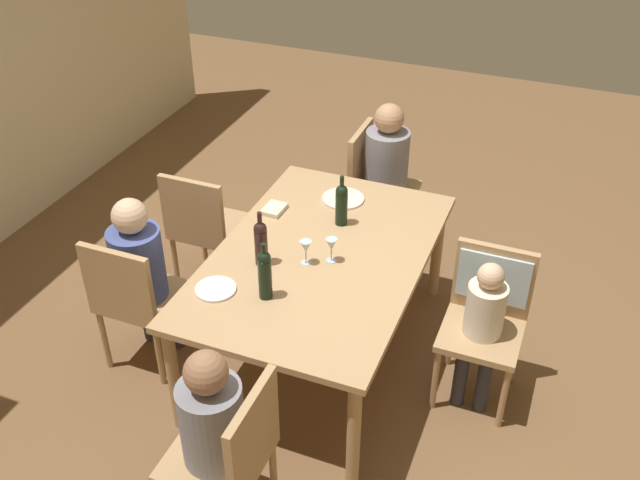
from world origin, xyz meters
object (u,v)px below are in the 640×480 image
at_px(chair_left_end, 232,453).
at_px(dinner_plate_guest_left, 343,199).
at_px(person_child_small, 483,323).
at_px(wine_glass_centre, 331,245).
at_px(wine_bottle_short_olive, 265,273).
at_px(wine_glass_near_left, 306,248).
at_px(person_woman_host, 208,430).
at_px(wine_bottle_tall_green, 261,242).
at_px(chair_far_left, 134,295).
at_px(chair_near, 489,302).
at_px(chair_far_right, 203,223).
at_px(person_man_bearded, 390,168).
at_px(handbag, 237,241).
at_px(chair_right_end, 374,180).
at_px(dining_table, 320,265).
at_px(dinner_plate_host, 216,289).
at_px(wine_bottle_dark_red, 342,203).

height_order(chair_left_end, dinner_plate_guest_left, chair_left_end).
distance_m(person_child_small, wine_glass_centre, 0.93).
relative_size(wine_bottle_short_olive, wine_glass_near_left, 2.27).
xyz_separation_m(person_woman_host, wine_bottle_tall_green, (1.09, 0.25, 0.26)).
distance_m(chair_far_left, person_child_small, 1.98).
bearing_deg(chair_left_end, chair_far_left, 52.94).
xyz_separation_m(chair_near, dinner_plate_guest_left, (0.49, 1.05, 0.16)).
bearing_deg(wine_glass_centre, chair_far_right, 71.21).
relative_size(chair_near, wine_bottle_short_olive, 2.72).
relative_size(chair_near, person_man_bearded, 0.80).
distance_m(person_man_bearded, handbag, 1.25).
distance_m(chair_near, handbag, 2.08).
bearing_deg(handbag, chair_right_end, -58.82).
xyz_separation_m(dining_table, dinner_plate_guest_left, (0.62, 0.09, 0.08)).
distance_m(dinner_plate_host, dinner_plate_guest_left, 1.17).
bearing_deg(wine_bottle_short_olive, dinner_plate_host, 100.52).
bearing_deg(chair_far_right, wine_bottle_short_olive, -43.01).
distance_m(chair_far_left, wine_bottle_short_olive, 0.92).
relative_size(chair_far_left, wine_bottle_tall_green, 2.74).
distance_m(chair_far_left, dinner_plate_host, 0.61).
bearing_deg(chair_left_end, person_child_small, -34.68).
bearing_deg(chair_near, wine_bottle_tall_green, 14.61).
relative_size(dining_table, person_man_bearded, 1.59).
bearing_deg(dinner_plate_host, chair_far_right, 34.15).
distance_m(dining_table, wine_glass_near_left, 0.21).
relative_size(wine_bottle_short_olive, dinner_plate_guest_left, 1.25).
bearing_deg(person_child_small, wine_bottle_dark_red, -21.27).
relative_size(dining_table, handbag, 6.48).
height_order(chair_near, wine_bottle_tall_green, wine_bottle_tall_green).
bearing_deg(wine_bottle_tall_green, wine_bottle_short_olive, -150.60).
distance_m(person_woman_host, wine_bottle_dark_red, 1.66).
xyz_separation_m(chair_left_end, person_woman_host, (0.00, 0.11, 0.11)).
height_order(chair_near, dinner_plate_guest_left, chair_near).
bearing_deg(dinner_plate_guest_left, dining_table, -172.11).
height_order(person_woman_host, person_child_small, person_woman_host).
bearing_deg(dinner_plate_host, dinner_plate_guest_left, -15.49).
xyz_separation_m(chair_far_left, wine_bottle_dark_red, (0.84, -0.96, 0.36)).
height_order(wine_bottle_short_olive, dinner_plate_guest_left, wine_bottle_short_olive).
bearing_deg(chair_far_left, chair_left_end, -37.06).
height_order(person_woman_host, wine_bottle_tall_green, person_woman_host).
xyz_separation_m(wine_glass_near_left, dinner_plate_guest_left, (0.72, 0.04, -0.10)).
bearing_deg(dinner_plate_host, chair_left_end, -148.04).
height_order(chair_near, wine_glass_centre, chair_near).
height_order(person_man_bearded, wine_bottle_tall_green, person_man_bearded).
bearing_deg(dinner_plate_host, wine_bottle_short_olive, -79.48).
xyz_separation_m(wine_bottle_tall_green, wine_bottle_short_olive, (-0.26, -0.15, 0.01)).
relative_size(chair_near, dinner_plate_host, 4.14).
height_order(wine_glass_near_left, handbag, wine_glass_near_left).
xyz_separation_m(dining_table, wine_glass_centre, (-0.03, -0.08, 0.18)).
bearing_deg(chair_far_left, person_man_bearded, 61.02).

